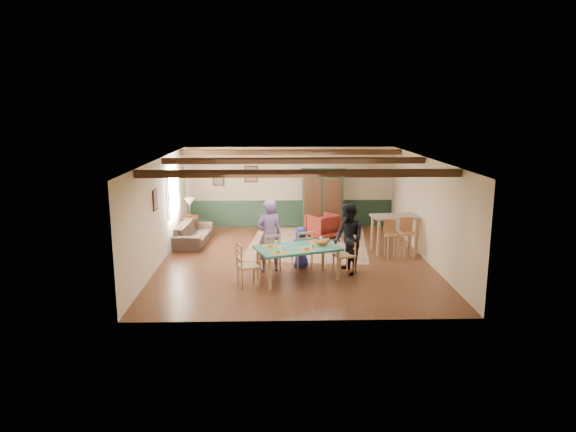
{
  "coord_description": "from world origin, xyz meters",
  "views": [
    {
      "loc": [
        -0.53,
        -13.15,
        3.98
      ],
      "look_at": [
        -0.16,
        0.23,
        1.15
      ],
      "focal_mm": 32.0,
      "sensor_mm": 36.0,
      "label": 1
    }
  ],
  "objects_px": {
    "dining_chair_far_left": "(270,253)",
    "person_man": "(269,236)",
    "armoire": "(323,200)",
    "table_lamp": "(190,207)",
    "bar_stool_left": "(391,240)",
    "dining_chair_far_right": "(302,249)",
    "dining_chair_end_right": "(344,254)",
    "cat": "(322,242)",
    "bar_stool_right": "(408,238)",
    "sofa": "(194,233)",
    "armchair": "(323,226)",
    "end_table": "(190,226)",
    "counter_table": "(394,234)",
    "person_child": "(301,247)",
    "dining_chair_end_left": "(248,265)",
    "dining_table": "(298,264)"
  },
  "relations": [
    {
      "from": "armoire",
      "to": "bar_stool_left",
      "type": "bearing_deg",
      "value": -57.09
    },
    {
      "from": "dining_chair_end_left",
      "to": "table_lamp",
      "type": "bearing_deg",
      "value": 4.26
    },
    {
      "from": "dining_chair_far_right",
      "to": "table_lamp",
      "type": "distance_m",
      "value": 4.8
    },
    {
      "from": "cat",
      "to": "bar_stool_left",
      "type": "xyz_separation_m",
      "value": [
        2.02,
        1.64,
        -0.38
      ]
    },
    {
      "from": "end_table",
      "to": "bar_stool_right",
      "type": "xyz_separation_m",
      "value": [
        6.25,
        -2.51,
        0.22
      ]
    },
    {
      "from": "table_lamp",
      "to": "bar_stool_left",
      "type": "xyz_separation_m",
      "value": [
        5.79,
        -2.55,
        -0.42
      ]
    },
    {
      "from": "person_man",
      "to": "dining_chair_far_left",
      "type": "bearing_deg",
      "value": 90.0
    },
    {
      "from": "dining_chair_far_right",
      "to": "end_table",
      "type": "distance_m",
      "value": 4.78
    },
    {
      "from": "dining_chair_end_left",
      "to": "armchair",
      "type": "distance_m",
      "value": 4.87
    },
    {
      "from": "cat",
      "to": "bar_stool_left",
      "type": "bearing_deg",
      "value": 19.79
    },
    {
      "from": "person_man",
      "to": "dining_chair_end_right",
      "type": "bearing_deg",
      "value": 152.7
    },
    {
      "from": "armchair",
      "to": "sofa",
      "type": "xyz_separation_m",
      "value": [
        -3.92,
        -0.57,
        -0.08
      ]
    },
    {
      "from": "dining_chair_end_right",
      "to": "dining_chair_far_right",
      "type": "bearing_deg",
      "value": -133.83
    },
    {
      "from": "dining_chair_end_left",
      "to": "armchair",
      "type": "height_order",
      "value": "dining_chair_end_left"
    },
    {
      "from": "cat",
      "to": "armoire",
      "type": "distance_m",
      "value": 4.8
    },
    {
      "from": "armoire",
      "to": "table_lamp",
      "type": "xyz_separation_m",
      "value": [
        -4.23,
        -0.59,
        -0.09
      ]
    },
    {
      "from": "armchair",
      "to": "table_lamp",
      "type": "relative_size",
      "value": 1.43
    },
    {
      "from": "dining_chair_far_left",
      "to": "sofa",
      "type": "distance_m",
      "value": 3.67
    },
    {
      "from": "cat",
      "to": "bar_stool_right",
      "type": "xyz_separation_m",
      "value": [
        2.48,
        1.68,
        -0.34
      ]
    },
    {
      "from": "sofa",
      "to": "person_man",
      "type": "bearing_deg",
      "value": -136.5
    },
    {
      "from": "armchair",
      "to": "end_table",
      "type": "distance_m",
      "value": 4.16
    },
    {
      "from": "cat",
      "to": "table_lamp",
      "type": "bearing_deg",
      "value": 112.69
    },
    {
      "from": "dining_chair_end_right",
      "to": "person_child",
      "type": "relative_size",
      "value": 0.95
    },
    {
      "from": "table_lamp",
      "to": "counter_table",
      "type": "xyz_separation_m",
      "value": [
        5.99,
        -1.99,
        -0.41
      ]
    },
    {
      "from": "end_table",
      "to": "bar_stool_right",
      "type": "height_order",
      "value": "bar_stool_right"
    },
    {
      "from": "dining_chair_far_left",
      "to": "armchair",
      "type": "relative_size",
      "value": 1.2
    },
    {
      "from": "dining_chair_far_right",
      "to": "bar_stool_left",
      "type": "relative_size",
      "value": 0.98
    },
    {
      "from": "dining_chair_far_left",
      "to": "person_child",
      "type": "bearing_deg",
      "value": -174.29
    },
    {
      "from": "cat",
      "to": "counter_table",
      "type": "xyz_separation_m",
      "value": [
        2.22,
        2.19,
        -0.36
      ]
    },
    {
      "from": "armchair",
      "to": "end_table",
      "type": "relative_size",
      "value": 1.31
    },
    {
      "from": "dining_chair_far_right",
      "to": "sofa",
      "type": "height_order",
      "value": "dining_chair_far_right"
    },
    {
      "from": "dining_table",
      "to": "dining_chair_far_right",
      "type": "relative_size",
      "value": 1.89
    },
    {
      "from": "dining_chair_far_right",
      "to": "counter_table",
      "type": "bearing_deg",
      "value": -171.06
    },
    {
      "from": "person_child",
      "to": "end_table",
      "type": "height_order",
      "value": "person_child"
    },
    {
      "from": "dining_chair_far_right",
      "to": "person_child",
      "type": "relative_size",
      "value": 0.95
    },
    {
      "from": "dining_chair_far_left",
      "to": "person_man",
      "type": "height_order",
      "value": "person_man"
    },
    {
      "from": "counter_table",
      "to": "armchair",
      "type": "bearing_deg",
      "value": 137.22
    },
    {
      "from": "armchair",
      "to": "dining_chair_far_right",
      "type": "bearing_deg",
      "value": 42.17
    },
    {
      "from": "armoire",
      "to": "table_lamp",
      "type": "distance_m",
      "value": 4.27
    },
    {
      "from": "armchair",
      "to": "sofa",
      "type": "distance_m",
      "value": 3.96
    },
    {
      "from": "person_child",
      "to": "bar_stool_left",
      "type": "distance_m",
      "value": 2.61
    },
    {
      "from": "dining_chair_far_right",
      "to": "sofa",
      "type": "xyz_separation_m",
      "value": [
        -3.11,
        2.56,
        -0.2
      ]
    },
    {
      "from": "bar_stool_left",
      "to": "bar_stool_right",
      "type": "relative_size",
      "value": 0.94
    },
    {
      "from": "armoire",
      "to": "armchair",
      "type": "xyz_separation_m",
      "value": [
        -0.08,
        -0.88,
        -0.64
      ]
    },
    {
      "from": "armchair",
      "to": "cat",
      "type": "bearing_deg",
      "value": 51.18
    },
    {
      "from": "cat",
      "to": "bar_stool_left",
      "type": "height_order",
      "value": "bar_stool_left"
    },
    {
      "from": "person_child",
      "to": "armoire",
      "type": "distance_m",
      "value": 4.07
    },
    {
      "from": "person_man",
      "to": "bar_stool_left",
      "type": "bearing_deg",
      "value": 178.85
    },
    {
      "from": "table_lamp",
      "to": "counter_table",
      "type": "distance_m",
      "value": 6.33
    },
    {
      "from": "armchair",
      "to": "counter_table",
      "type": "relative_size",
      "value": 0.66
    }
  ]
}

